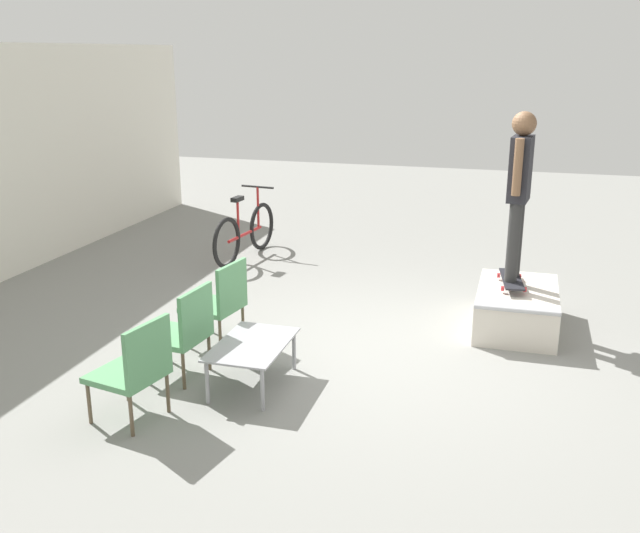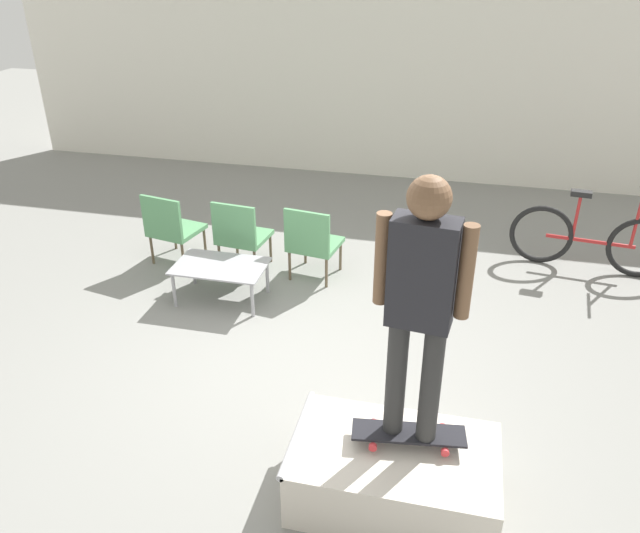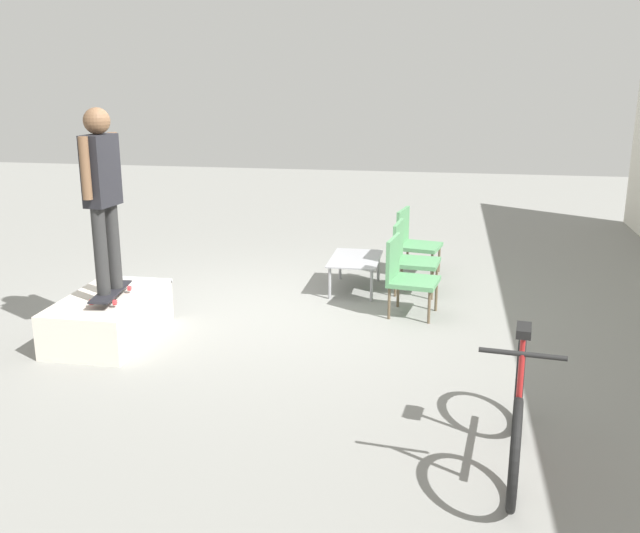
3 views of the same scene
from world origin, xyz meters
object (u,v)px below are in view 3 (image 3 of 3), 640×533
at_px(skateboard_on_ramp, 111,292).
at_px(patio_chair_center, 410,255).
at_px(coffee_table, 355,261).
at_px(person_skater, 102,185).
at_px(patio_chair_right, 406,273).
at_px(skate_ramp_box, 109,318).
at_px(patio_chair_left, 413,239).
at_px(bicycle, 517,413).

bearing_deg(skateboard_on_ramp, patio_chair_center, 120.15).
bearing_deg(coffee_table, person_skater, -44.85).
relative_size(skateboard_on_ramp, patio_chair_right, 0.88).
bearing_deg(patio_chair_right, skate_ramp_box, 122.71).
height_order(patio_chair_center, patio_chair_right, same).
bearing_deg(person_skater, patio_chair_left, 143.48).
bearing_deg(patio_chair_center, skate_ramp_box, 132.36).
relative_size(skate_ramp_box, coffee_table, 1.45).
relative_size(patio_chair_center, bicycle, 0.49).
bearing_deg(person_skater, coffee_table, 141.68).
relative_size(skate_ramp_box, skateboard_on_ramp, 1.79).
distance_m(patio_chair_center, patio_chair_right, 0.83).
xyz_separation_m(skate_ramp_box, patio_chair_center, (-2.11, 2.90, 0.25)).
xyz_separation_m(coffee_table, bicycle, (3.85, 1.61, 0.01)).
distance_m(coffee_table, patio_chair_right, 1.06).
distance_m(skateboard_on_ramp, patio_chair_right, 3.14).
relative_size(coffee_table, bicycle, 0.54).
height_order(person_skater, patio_chair_right, person_skater).
height_order(patio_chair_left, bicycle, bicycle).
xyz_separation_m(coffee_table, patio_chair_left, (-0.85, 0.67, 0.11)).
height_order(skate_ramp_box, patio_chair_left, patio_chair_left).
xyz_separation_m(person_skater, bicycle, (1.67, 3.77, -1.21)).
distance_m(skate_ramp_box, patio_chair_left, 4.15).
relative_size(patio_chair_right, bicycle, 0.49).
height_order(skateboard_on_ramp, patio_chair_center, patio_chair_center).
xyz_separation_m(skateboard_on_ramp, coffee_table, (-2.17, 2.16, -0.16)).
height_order(person_skater, patio_chair_left, person_skater).
bearing_deg(patio_chair_right, person_skater, 124.45).
bearing_deg(patio_chair_center, patio_chair_left, 6.21).
bearing_deg(person_skater, patio_chair_right, 122.11).
bearing_deg(skateboard_on_ramp, bicycle, 58.51).
bearing_deg(skate_ramp_box, coffee_table, 133.20).
bearing_deg(person_skater, bicycle, 72.59).
bearing_deg(coffee_table, skate_ramp_box, -46.80).
xyz_separation_m(patio_chair_left, bicycle, (4.70, 0.94, -0.09)).
height_order(patio_chair_left, patio_chair_center, same).
relative_size(person_skater, patio_chair_left, 2.04).
bearing_deg(person_skater, skate_ramp_box, -125.34).
height_order(person_skater, coffee_table, person_skater).
height_order(coffee_table, patio_chair_left, patio_chair_left).
bearing_deg(bicycle, patio_chair_center, -159.66).
xyz_separation_m(person_skater, coffee_table, (-2.17, 2.16, -1.22)).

